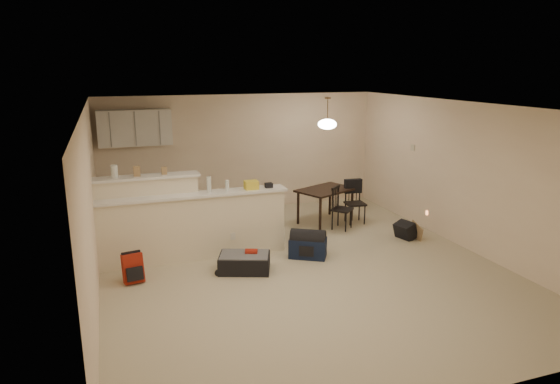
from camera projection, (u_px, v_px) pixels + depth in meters
name	position (u px, v px, depth m)	size (l,w,h in m)	color
room	(301.00, 189.00, 7.57)	(7.00, 7.02, 2.50)	#C5B897
breakfast_bar	(178.00, 223.00, 8.06)	(3.08, 0.58, 1.39)	#F3E5C4
upper_cabinets	(135.00, 128.00, 9.75)	(1.40, 0.34, 0.70)	white
kitchen_counter	(150.00, 200.00, 10.04)	(1.80, 0.60, 0.90)	white
thermostat	(413.00, 148.00, 9.88)	(0.02, 0.12, 0.12)	beige
jar	(114.00, 171.00, 7.68)	(0.10, 0.10, 0.20)	silver
cereal_box	(137.00, 171.00, 7.80)	(0.10, 0.07, 0.16)	#A38054
small_box	(164.00, 171.00, 7.93)	(0.08, 0.06, 0.12)	#A38054
bottle_a	(209.00, 185.00, 8.00)	(0.07, 0.07, 0.26)	silver
bottle_b	(227.00, 186.00, 8.11)	(0.06, 0.06, 0.18)	silver
bag_lump	(251.00, 185.00, 8.24)	(0.22, 0.18, 0.14)	#A38054
pouch	(269.00, 185.00, 8.35)	(0.12, 0.10, 0.08)	#A38054
dining_table	(326.00, 193.00, 9.96)	(1.31, 1.13, 0.69)	black
pendant_lamp	(327.00, 124.00, 9.62)	(0.36, 0.36, 0.62)	brown
dining_chair_near	(342.00, 208.00, 9.59)	(0.36, 0.35, 0.83)	black
dining_chair_far	(355.00, 202.00, 9.96)	(0.37, 0.35, 0.85)	black
suitcase	(245.00, 263.00, 7.66)	(0.77, 0.50, 0.26)	black
red_backpack	(133.00, 268.00, 7.25)	(0.29, 0.18, 0.43)	#A42112
navy_duffel	(308.00, 248.00, 8.20)	(0.60, 0.33, 0.33)	#111C37
black_daypack	(405.00, 231.00, 9.10)	(0.34, 0.24, 0.30)	black
cardboard_sheet	(416.00, 231.00, 9.08)	(0.37, 0.02, 0.29)	#A38054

